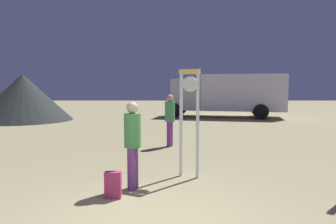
# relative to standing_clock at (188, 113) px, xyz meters

# --- Properties ---
(standing_clock) EXTENTS (0.45, 0.27, 2.30)m
(standing_clock) POSITION_rel_standing_clock_xyz_m (0.00, 0.00, 0.00)
(standing_clock) COLOR white
(standing_clock) RESTS_ON ground_plane
(person_near_clock) EXTENTS (0.32, 0.32, 1.66)m
(person_near_clock) POSITION_rel_standing_clock_xyz_m (-1.12, -0.80, -0.45)
(person_near_clock) COLOR #743D87
(person_near_clock) RESTS_ON ground_plane
(backpack) EXTENTS (0.28, 0.19, 0.46)m
(backpack) POSITION_rel_standing_clock_xyz_m (-1.41, -1.29, -1.14)
(backpack) COLOR #B33366
(backpack) RESTS_ON ground_plane
(person_distant) EXTENTS (0.32, 0.32, 1.69)m
(person_distant) POSITION_rel_standing_clock_xyz_m (-0.39, 3.46, -0.43)
(person_distant) COLOR #81378B
(person_distant) RESTS_ON ground_plane
(box_truck_near) EXTENTS (7.57, 3.93, 2.70)m
(box_truck_near) POSITION_rel_standing_clock_xyz_m (3.45, 13.46, 0.15)
(box_truck_near) COLOR silver
(box_truck_near) RESTS_ON ground_plane
(dome_tent) EXTENTS (5.47, 5.47, 2.67)m
(dome_tent) POSITION_rel_standing_clock_xyz_m (-8.76, 11.38, -0.04)
(dome_tent) COLOR #252A28
(dome_tent) RESTS_ON ground_plane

